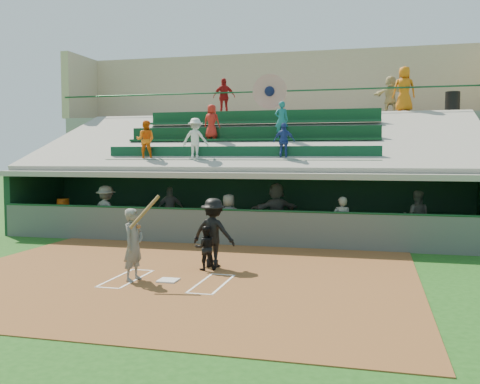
% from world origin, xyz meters
% --- Properties ---
extents(ground, '(100.00, 100.00, 0.00)m').
position_xyz_m(ground, '(0.00, 0.00, 0.00)').
color(ground, '#194914').
rests_on(ground, ground).
extents(dirt_slab, '(11.00, 9.00, 0.02)m').
position_xyz_m(dirt_slab, '(0.00, 0.50, 0.01)').
color(dirt_slab, brown).
rests_on(dirt_slab, ground).
extents(home_plate, '(0.43, 0.43, 0.03)m').
position_xyz_m(home_plate, '(0.00, 0.00, 0.04)').
color(home_plate, silver).
rests_on(home_plate, dirt_slab).
extents(batters_box_chalk, '(2.65, 1.85, 0.01)m').
position_xyz_m(batters_box_chalk, '(0.00, 0.00, 0.02)').
color(batters_box_chalk, white).
rests_on(batters_box_chalk, dirt_slab).
extents(dugout_floor, '(16.00, 3.50, 0.04)m').
position_xyz_m(dugout_floor, '(0.00, 6.75, 0.02)').
color(dugout_floor, gray).
rests_on(dugout_floor, ground).
extents(concourse_slab, '(20.00, 3.00, 4.60)m').
position_xyz_m(concourse_slab, '(0.00, 13.50, 2.30)').
color(concourse_slab, gray).
rests_on(concourse_slab, ground).
extents(grandstand, '(20.40, 10.40, 7.80)m').
position_xyz_m(grandstand, '(-0.01, 10.51, 2.26)').
color(grandstand, '#535853').
rests_on(grandstand, ground).
extents(batter_at_plate, '(0.87, 0.75, 1.95)m').
position_xyz_m(batter_at_plate, '(-0.76, -0.14, 0.85)').
color(batter_at_plate, '#555752').
rests_on(batter_at_plate, dirt_slab).
extents(catcher, '(0.65, 0.58, 1.10)m').
position_xyz_m(catcher, '(0.46, 1.31, 0.57)').
color(catcher, black).
rests_on(catcher, dirt_slab).
extents(home_umpire, '(1.20, 0.80, 1.74)m').
position_xyz_m(home_umpire, '(0.54, 1.72, 0.89)').
color(home_umpire, black).
rests_on(home_umpire, dirt_slab).
extents(dugout_bench, '(15.89, 3.47, 0.48)m').
position_xyz_m(dugout_bench, '(0.12, 7.95, 0.28)').
color(dugout_bench, brown).
rests_on(dugout_bench, dugout_floor).
extents(white_table, '(1.02, 0.86, 0.78)m').
position_xyz_m(white_table, '(-6.61, 6.15, 0.43)').
color(white_table, white).
rests_on(white_table, dugout_floor).
extents(water_cooler, '(0.43, 0.43, 0.43)m').
position_xyz_m(water_cooler, '(-6.55, 6.18, 1.03)').
color(water_cooler, '#D9560C').
rests_on(water_cooler, white_table).
extents(dugout_player_a, '(1.26, 0.91, 1.77)m').
position_xyz_m(dugout_player_a, '(-4.36, 5.34, 0.92)').
color(dugout_player_a, '#525450').
rests_on(dugout_player_a, dugout_floor).
extents(dugout_player_b, '(1.05, 0.69, 1.66)m').
position_xyz_m(dugout_player_b, '(-2.66, 6.92, 0.87)').
color(dugout_player_b, '#61645E').
rests_on(dugout_player_b, dugout_floor).
extents(dugout_player_c, '(0.79, 0.54, 1.56)m').
position_xyz_m(dugout_player_c, '(-0.03, 5.29, 0.82)').
color(dugout_player_c, '#51534F').
rests_on(dugout_player_c, dugout_floor).
extents(dugout_player_d, '(1.74, 1.42, 1.86)m').
position_xyz_m(dugout_player_d, '(1.26, 6.69, 0.97)').
color(dugout_player_d, '#5A5C57').
rests_on(dugout_player_d, dugout_floor).
extents(dugout_player_e, '(0.61, 0.44, 1.55)m').
position_xyz_m(dugout_player_e, '(3.54, 5.21, 0.82)').
color(dugout_player_e, '#575A55').
rests_on(dugout_player_e, dugout_floor).
extents(dugout_player_f, '(0.88, 0.72, 1.68)m').
position_xyz_m(dugout_player_f, '(5.78, 6.59, 0.88)').
color(dugout_player_f, '#535550').
rests_on(dugout_player_f, dugout_floor).
extents(trash_bin, '(0.60, 0.60, 0.90)m').
position_xyz_m(trash_bin, '(7.63, 13.19, 5.05)').
color(trash_bin, black).
rests_on(trash_bin, concourse_slab).
extents(concourse_staff_a, '(1.06, 0.72, 1.67)m').
position_xyz_m(concourse_staff_a, '(-2.11, 12.19, 5.44)').
color(concourse_staff_a, '#A11312').
rests_on(concourse_staff_a, concourse_slab).
extents(concourse_staff_b, '(1.00, 0.73, 1.89)m').
position_xyz_m(concourse_staff_b, '(5.61, 12.18, 5.54)').
color(concourse_staff_b, '#C5610B').
rests_on(concourse_staff_b, concourse_slab).
extents(concourse_staff_c, '(1.61, 0.83, 1.66)m').
position_xyz_m(concourse_staff_c, '(5.10, 13.16, 5.43)').
color(concourse_staff_c, tan).
rests_on(concourse_staff_c, concourse_slab).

